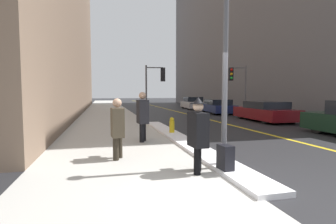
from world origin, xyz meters
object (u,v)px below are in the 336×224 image
parked_car_maroon (265,111)px  rolling_suitcase (225,160)px  lamp_post (225,43)px  pedestrian_in_glasses (143,114)px  traffic_light_near (157,80)px  fire_hydrant (172,126)px  parked_car_silver (193,103)px  pedestrian_nearside (117,126)px  parked_car_navy (217,107)px  pedestrian_trailing (198,132)px  traffic_light_far (236,80)px

parked_car_maroon → rolling_suitcase: 11.17m
lamp_post → pedestrian_in_glasses: (-1.27, 3.48, -1.77)m
traffic_light_near → fire_hydrant: traffic_light_near is taller
parked_car_silver → lamp_post: bearing=167.1°
pedestrian_nearside → parked_car_navy: bearing=142.2°
pedestrian_trailing → parked_car_maroon: 11.34m
traffic_light_near → parked_car_maroon: bearing=-21.9°
parked_car_silver → parked_car_maroon: bearing=-174.4°
pedestrian_nearside → parked_car_maroon: 11.37m
traffic_light_far → pedestrian_in_glasses: 11.52m
fire_hydrant → pedestrian_trailing: bearing=-98.8°
traffic_light_near → parked_car_maroon: 7.02m
fire_hydrant → parked_car_silver: bearing=67.9°
pedestrian_in_glasses → parked_car_navy: pedestrian_in_glasses is taller
parked_car_navy → fire_hydrant: 11.73m
traffic_light_near → parked_car_silver: (5.59, 8.72, -1.91)m
parked_car_maroon → rolling_suitcase: (-6.89, -8.78, -0.26)m
parked_car_navy → fire_hydrant: parked_car_navy is taller
pedestrian_nearside → traffic_light_far: bearing=135.2°
traffic_light_far → parked_car_navy: 3.46m
pedestrian_nearside → rolling_suitcase: 2.74m
traffic_light_far → parked_car_silver: bearing=-84.4°
pedestrian_nearside → fire_hydrant: 4.08m
traffic_light_far → parked_car_navy: (-0.15, 2.79, -2.04)m
pedestrian_nearside → parked_car_navy: 15.78m
traffic_light_near → pedestrian_trailing: traffic_light_near is taller
lamp_post → parked_car_maroon: 10.93m
traffic_light_near → traffic_light_far: traffic_light_far is taller
pedestrian_nearside → fire_hydrant: bearing=141.5°
parked_car_navy → parked_car_silver: 6.08m
pedestrian_trailing → parked_car_silver: pedestrian_trailing is taller
lamp_post → pedestrian_trailing: size_ratio=2.85×
parked_car_silver → fire_hydrant: 17.15m
traffic_light_far → lamp_post: bearing=65.2°
traffic_light_near → parked_car_silver: bearing=66.5°
pedestrian_trailing → parked_car_maroon: (7.41, 8.58, -0.29)m
parked_car_maroon → rolling_suitcase: bearing=144.8°
pedestrian_in_glasses → traffic_light_near: bearing=161.0°
lamp_post → parked_car_silver: bearing=72.4°
traffic_light_near → traffic_light_far: 5.72m
lamp_post → parked_car_silver: 21.67m
parked_car_navy → parked_car_silver: (0.02, 6.08, 0.04)m
lamp_post → parked_car_silver: size_ratio=1.05×
lamp_post → parked_car_maroon: (6.71, 8.36, -2.15)m
traffic_light_near → parked_car_navy: traffic_light_near is taller
lamp_post → traffic_light_near: bearing=85.5°
traffic_light_near → parked_car_maroon: traffic_light_near is taller
fire_hydrant → pedestrian_in_glasses: bearing=-138.2°
lamp_post → pedestrian_nearside: size_ratio=2.95×
lamp_post → pedestrian_trailing: lamp_post is taller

